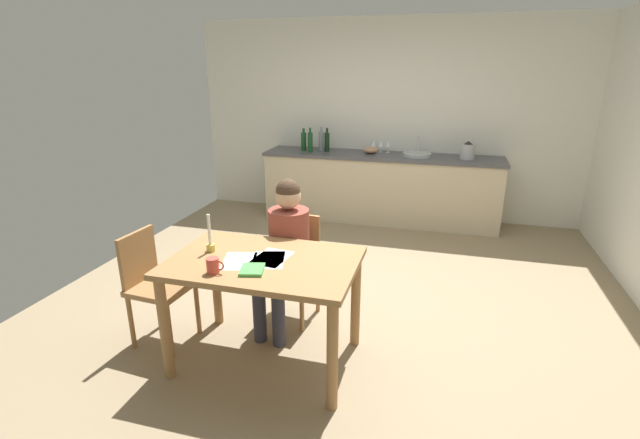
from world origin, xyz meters
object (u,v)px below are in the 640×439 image
Objects in this scene: bottle_vinegar at (310,142)px; mixing_bowl at (370,150)px; chair_side_empty at (155,282)px; sink_unit at (417,154)px; wine_glass_near_sink at (388,144)px; chair_at_table at (294,262)px; book_magazine at (252,270)px; person_seated at (286,245)px; bottle_sauce at (327,142)px; stovetop_kettle at (468,151)px; candlestick at (210,241)px; bottle_wine_red at (321,141)px; wine_glass_by_kettle at (381,144)px; bottle_oil at (304,141)px; wine_glass_back_left at (374,144)px; dining_table at (264,276)px; coffee_mug at (213,265)px.

mixing_bowl is (0.80, 0.10, -0.09)m from bottle_vinegar.
chair_side_empty is 2.39× the size of sink_unit.
wine_glass_near_sink is at bearing 69.90° from chair_side_empty.
sink_unit is (0.78, 2.66, 0.45)m from chair_at_table.
person_seated is at bearing 78.07° from book_magazine.
bottle_sauce is (-0.43, 3.51, 0.24)m from book_magazine.
stovetop_kettle is 1.43× the size of wine_glass_near_sink.
candlestick is 0.87× the size of bottle_wine_red.
wine_glass_by_kettle is at bearing 84.19° from person_seated.
sink_unit is 1.42m from bottle_vinegar.
mixing_bowl is 0.25m from wine_glass_near_sink.
stovetop_kettle is (1.40, 2.81, 0.32)m from person_seated.
bottle_wine_red is (-0.52, 2.75, 0.56)m from chair_at_table.
bottle_oil is (0.13, 3.31, 0.55)m from chair_side_empty.
wine_glass_back_left is at bearing 180.00° from wine_glass_near_sink.
bottle_vinegar is (-0.61, 2.74, 0.36)m from person_seated.
person_seated reaches higher than book_magazine.
bottle_wine_red reaches higher than stovetop_kettle.
sink_unit reaches higher than wine_glass_back_left.
wine_glass_back_left is at bearing 87.01° from dining_table.
sink_unit is 0.61m from stovetop_kettle.
person_seated reaches higher than sink_unit.
book_magazine is at bearing -92.82° from wine_glass_back_left.
chair_side_empty reaches higher than book_magazine.
bottle_wine_red is at bearing -175.58° from wine_glass_by_kettle.
wine_glass_near_sink is at bearing 171.53° from stovetop_kettle.
coffee_mug is 3.77m from wine_glass_by_kettle.
wine_glass_near_sink is at bearing 6.73° from bottle_oil.
mixing_bowl is (0.69, -0.05, -0.09)m from bottle_wine_red.
person_seated is 2.96m from bottle_wine_red.
bottle_vinegar is 0.19m from bottle_wine_red.
wine_glass_back_left reaches higher than chair_side_empty.
stovetop_kettle is (1.22, -0.04, 0.05)m from mixing_bowl.
wine_glass_back_left is at bearing 5.01° from bottle_wine_red.
wine_glass_by_kettle is at bearing 180.00° from wine_glass_near_sink.
bottle_oil reaches higher than dining_table.
bottle_sauce reaches higher than book_magazine.
candlestick reaches higher than book_magazine.
bottle_vinegar is (-0.23, 3.21, 0.18)m from candlestick.
mixing_bowl reaches higher than book_magazine.
chair_side_empty is 5.60× the size of wine_glass_by_kettle.
sink_unit is 1.30m from bottle_wine_red.
bottle_sauce is at bearing 82.07° from chair_side_empty.
candlestick is 1.53× the size of book_magazine.
bottle_oil reaches higher than candlestick.
chair_at_table is at bearing -79.38° from bottle_wine_red.
stovetop_kettle is 1.43× the size of wine_glass_by_kettle.
chair_at_table is at bearing -93.93° from wine_glass_back_left.
wine_glass_by_kettle is (0.80, 0.06, -0.02)m from bottle_wine_red.
wine_glass_back_left is at bearing 83.85° from coffee_mug.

